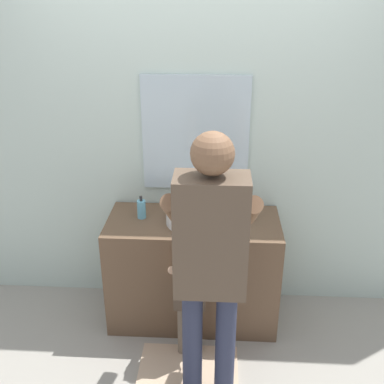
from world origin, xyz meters
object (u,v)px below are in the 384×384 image
toothbrush_cup (246,213)px  child_toddler (190,290)px  adult_parent (211,252)px  soap_bottle (141,209)px

toothbrush_cup → child_toddler: (-0.36, -0.44, -0.33)m
child_toddler → toothbrush_cup: bearing=50.8°
child_toddler → adult_parent: adult_parent is taller
soap_bottle → child_toddler: soap_bottle is taller
toothbrush_cup → adult_parent: bearing=-107.0°
soap_bottle → child_toddler: size_ratio=0.19×
soap_bottle → child_toddler: bearing=-50.0°
toothbrush_cup → soap_bottle: (-0.72, -0.01, 0.01)m
toothbrush_cup → soap_bottle: bearing=-179.1°
soap_bottle → adult_parent: size_ratio=0.10×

